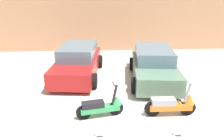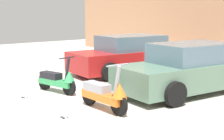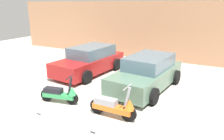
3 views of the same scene
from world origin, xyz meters
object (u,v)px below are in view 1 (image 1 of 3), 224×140
at_px(scooter_front_left, 102,106).
at_px(car_rear_left, 78,62).
at_px(placard_near_left_scooter, 99,132).
at_px(car_rear_center, 153,65).
at_px(placard_near_right_scooter, 178,131).
at_px(scooter_front_right, 173,104).

xyz_separation_m(scooter_front_left, car_rear_left, (-0.99, 3.33, 0.28)).
bearing_deg(placard_near_left_scooter, scooter_front_left, 84.85).
bearing_deg(scooter_front_left, car_rear_left, 95.25).
relative_size(car_rear_center, placard_near_right_scooter, 15.40).
xyz_separation_m(scooter_front_right, placard_near_left_scooter, (-2.17, -0.88, -0.27)).
relative_size(scooter_front_left, placard_near_left_scooter, 5.39).
relative_size(scooter_front_left, car_rear_center, 0.35).
height_order(car_rear_left, placard_near_left_scooter, car_rear_left).
height_order(car_rear_left, placard_near_right_scooter, car_rear_left).
relative_size(placard_near_left_scooter, placard_near_right_scooter, 1.00).
relative_size(scooter_front_left, car_rear_left, 0.35).
bearing_deg(placard_near_left_scooter, car_rear_center, 58.55).
bearing_deg(placard_near_right_scooter, car_rear_left, 124.24).
bearing_deg(scooter_front_left, placard_near_left_scooter, -106.56).
distance_m(scooter_front_left, car_rear_left, 3.48).
xyz_separation_m(placard_near_left_scooter, placard_near_right_scooter, (2.03, -0.07, 0.00)).
distance_m(car_rear_left, placard_near_left_scooter, 4.38).
relative_size(scooter_front_right, placard_near_right_scooter, 5.92).
height_order(car_rear_center, placard_near_left_scooter, car_rear_center).
xyz_separation_m(scooter_front_left, scooter_front_right, (2.08, -0.04, 0.03)).
distance_m(scooter_front_right, car_rear_center, 2.76).
xyz_separation_m(scooter_front_right, car_rear_left, (-3.08, 3.37, 0.25)).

